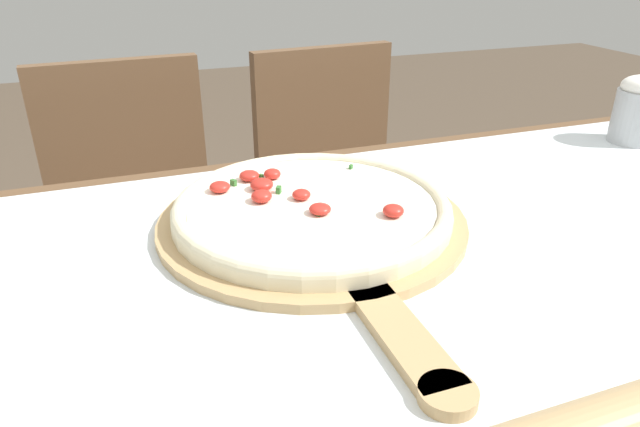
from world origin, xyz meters
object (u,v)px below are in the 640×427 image
(pizza, at_px, (312,207))
(chair_right, at_px, (337,195))
(pizza_peel, at_px, (316,226))
(flour_cup, at_px, (639,109))
(chair_left, at_px, (139,224))

(pizza, distance_m, chair_right, 0.79)
(pizza, bearing_deg, pizza_peel, -88.14)
(pizza_peel, height_order, flour_cup, flour_cup)
(pizza_peel, height_order, chair_left, chair_left)
(pizza_peel, relative_size, pizza, 1.56)
(chair_left, relative_size, chair_right, 1.00)
(flour_cup, bearing_deg, pizza_peel, -168.47)
(pizza, distance_m, chair_left, 0.76)
(chair_left, bearing_deg, chair_right, -3.20)
(chair_right, bearing_deg, chair_left, 174.48)
(pizza_peel, bearing_deg, chair_left, 107.36)
(pizza, relative_size, chair_right, 0.41)
(pizza_peel, relative_size, chair_left, 0.64)
(pizza_peel, relative_size, chair_right, 0.64)
(pizza, xyz_separation_m, flour_cup, (0.66, 0.12, 0.04))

